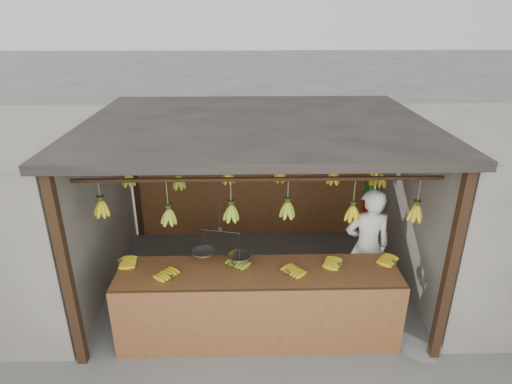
{
  "coord_description": "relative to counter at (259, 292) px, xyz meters",
  "views": [
    {
      "loc": [
        -0.14,
        -5.26,
        3.66
      ],
      "look_at": [
        0.0,
        0.3,
        1.3
      ],
      "focal_mm": 30.0,
      "sensor_mm": 36.0,
      "label": 1
    }
  ],
  "objects": [
    {
      "name": "vendor",
      "position": [
        1.44,
        0.78,
        0.12
      ],
      "size": [
        0.61,
        0.42,
        1.64
      ],
      "primitive_type": "imported",
      "rotation": [
        0.0,
        0.0,
        3.18
      ],
      "color": "white",
      "rests_on": "ground"
    },
    {
      "name": "stall",
      "position": [
        0.01,
        1.55,
        1.27
      ],
      "size": [
        4.3,
        3.3,
        2.4
      ],
      "color": "black",
      "rests_on": "ground"
    },
    {
      "name": "hanging_bananas",
      "position": [
        0.01,
        1.23,
        0.91
      ],
      "size": [
        3.65,
        2.25,
        0.39
      ],
      "color": "gold",
      "rests_on": "ground"
    },
    {
      "name": "balance_scale",
      "position": [
        -0.43,
        0.22,
        0.44
      ],
      "size": [
        0.68,
        0.36,
        0.93
      ],
      "color": "black",
      "rests_on": "ground"
    },
    {
      "name": "ground",
      "position": [
        0.01,
        1.22,
        -0.7
      ],
      "size": [
        80.0,
        80.0,
        0.0
      ],
      "primitive_type": "plane",
      "color": "#5B5B57"
    },
    {
      "name": "counter",
      "position": [
        0.0,
        0.0,
        0.0
      ],
      "size": [
        3.51,
        0.74,
        0.96
      ],
      "color": "brown",
      "rests_on": "ground"
    },
    {
      "name": "bag_bundles",
      "position": [
        1.95,
        2.57,
        0.3
      ],
      "size": [
        0.08,
        0.26,
        1.27
      ],
      "color": "#1426BF",
      "rests_on": "ground"
    }
  ]
}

